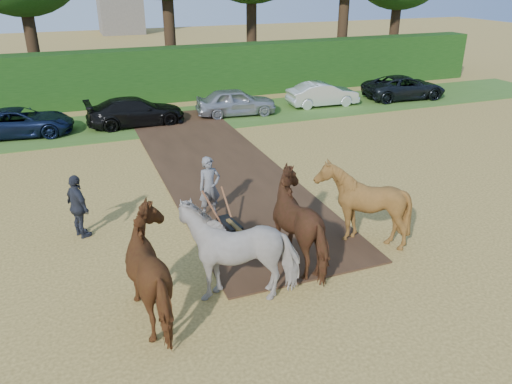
% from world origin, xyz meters
% --- Properties ---
extents(ground, '(120.00, 120.00, 0.00)m').
position_xyz_m(ground, '(0.00, 0.00, 0.00)').
color(ground, gold).
rests_on(ground, ground).
extents(earth_strip, '(4.50, 17.00, 0.05)m').
position_xyz_m(earth_strip, '(1.50, 7.00, 0.03)').
color(earth_strip, '#472D1C').
rests_on(earth_strip, ground).
extents(grass_verge, '(50.00, 5.00, 0.03)m').
position_xyz_m(grass_verge, '(0.00, 14.00, 0.01)').
color(grass_verge, '#38601E').
rests_on(grass_verge, ground).
extents(hedgerow, '(46.00, 1.60, 3.00)m').
position_xyz_m(hedgerow, '(0.00, 18.50, 1.50)').
color(hedgerow, '#14380F').
rests_on(hedgerow, ground).
extents(spectator_far, '(0.87, 1.19, 1.87)m').
position_xyz_m(spectator_far, '(-3.71, 2.92, 0.94)').
color(spectator_far, '#252831').
rests_on(spectator_far, ground).
extents(plough_team, '(7.72, 6.08, 2.32)m').
position_xyz_m(plough_team, '(0.64, -0.75, 1.15)').
color(plough_team, brown).
rests_on(plough_team, ground).
extents(parked_cars, '(35.82, 2.79, 1.49)m').
position_xyz_m(parked_cars, '(0.43, 13.84, 0.68)').
color(parked_cars, '#B0B4B8').
rests_on(parked_cars, ground).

